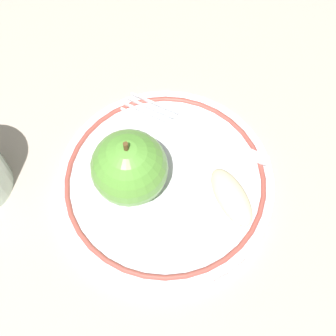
{
  "coord_description": "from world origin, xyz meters",
  "views": [
    {
      "loc": [
        -0.15,
        0.15,
        0.47
      ],
      "look_at": [
        0.01,
        -0.0,
        0.03
      ],
      "focal_mm": 50.0,
      "sensor_mm": 36.0,
      "label": 1
    }
  ],
  "objects_px": {
    "apple_slice_front": "(231,197)",
    "apple_red_whole": "(129,168)",
    "plate": "(168,179)",
    "fork": "(198,132)"
  },
  "relations": [
    {
      "from": "apple_red_whole",
      "to": "apple_slice_front",
      "type": "height_order",
      "value": "apple_red_whole"
    },
    {
      "from": "plate",
      "to": "apple_red_whole",
      "type": "height_order",
      "value": "apple_red_whole"
    },
    {
      "from": "apple_red_whole",
      "to": "fork",
      "type": "distance_m",
      "value": 0.1
    },
    {
      "from": "plate",
      "to": "apple_red_whole",
      "type": "bearing_deg",
      "value": 58.71
    },
    {
      "from": "apple_slice_front",
      "to": "apple_red_whole",
      "type": "bearing_deg",
      "value": -125.58
    },
    {
      "from": "plate",
      "to": "fork",
      "type": "xyz_separation_m",
      "value": [
        0.01,
        -0.06,
        0.01
      ]
    },
    {
      "from": "plate",
      "to": "fork",
      "type": "distance_m",
      "value": 0.07
    },
    {
      "from": "plate",
      "to": "apple_slice_front",
      "type": "relative_size",
      "value": 3.37
    },
    {
      "from": "fork",
      "to": "plate",
      "type": "bearing_deg",
      "value": 84.83
    },
    {
      "from": "plate",
      "to": "apple_red_whole",
      "type": "distance_m",
      "value": 0.06
    }
  ]
}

